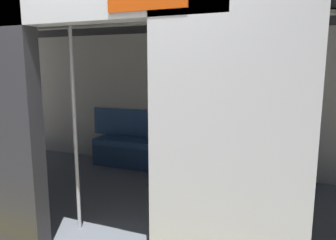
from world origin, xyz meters
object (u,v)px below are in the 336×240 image
object	(u,v)px
train_car	(150,76)
grab_pole_far	(170,131)
bench_seat	(186,152)
grab_pole_door	(75,125)
person_seated	(204,133)
book	(231,147)
handbag	(175,138)

from	to	relation	value
train_car	grab_pole_far	size ratio (longest dim) A/B	3.07
bench_seat	grab_pole_door	world-z (taller)	grab_pole_door
bench_seat	person_seated	xyz separation A→B (m)	(-0.29, 0.05, 0.33)
book	grab_pole_door	world-z (taller)	grab_pole_door
handbag	grab_pole_far	distance (m)	2.07
book	grab_pole_far	xyz separation A→B (m)	(0.19, 1.92, 0.59)
train_car	person_seated	xyz separation A→B (m)	(-0.37, -1.02, -0.83)
person_seated	handbag	xyz separation A→B (m)	(0.48, -0.09, -0.14)
bench_seat	person_seated	world-z (taller)	person_seated
bench_seat	book	world-z (taller)	book
train_car	person_seated	world-z (taller)	train_car
handbag	person_seated	bearing A→B (deg)	169.76
person_seated	handbag	bearing A→B (deg)	-10.24
grab_pole_far	bench_seat	bearing A→B (deg)	-75.87
person_seated	book	xyz separation A→B (m)	(-0.37, -0.11, -0.21)
book	bench_seat	bearing A→B (deg)	-19.84
train_car	grab_pole_far	xyz separation A→B (m)	(-0.54, 0.78, -0.45)
train_car	book	xyz separation A→B (m)	(-0.73, -1.14, -1.04)
train_car	book	bearing A→B (deg)	-122.88
bench_seat	grab_pole_door	xyz separation A→B (m)	(0.47, 1.93, 0.71)
person_seated	handbag	distance (m)	0.50
person_seated	book	distance (m)	0.44
book	grab_pole_door	xyz separation A→B (m)	(1.13, 1.99, 0.59)
train_car	book	world-z (taller)	train_car
train_car	handbag	world-z (taller)	train_car
bench_seat	grab_pole_door	distance (m)	2.11
person_seated	grab_pole_door	xyz separation A→B (m)	(0.76, 1.88, 0.38)
person_seated	grab_pole_door	bearing A→B (deg)	67.98
bench_seat	grab_pole_far	world-z (taller)	grab_pole_far
person_seated	grab_pole_far	world-z (taller)	grab_pole_far
book	train_car	bearing A→B (deg)	32.03
bench_seat	handbag	world-z (taller)	handbag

